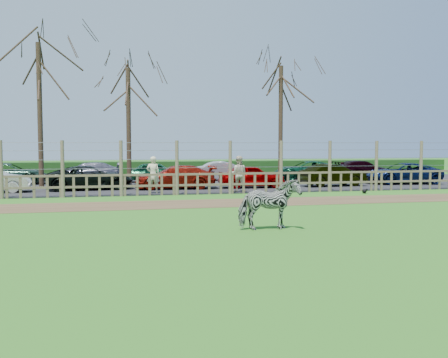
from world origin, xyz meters
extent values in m
plane|color=#509C2E|center=(0.00, 0.00, 0.00)|extent=(120.00, 120.00, 0.00)
cube|color=brown|center=(0.00, 4.50, 0.01)|extent=(34.00, 2.80, 0.01)
cube|color=#232326|center=(0.00, 14.50, 0.02)|extent=(44.00, 13.00, 0.04)
cube|color=#1E4716|center=(0.00, 21.50, 0.55)|extent=(46.00, 2.00, 1.10)
cube|color=brown|center=(0.00, 8.00, 0.45)|extent=(30.00, 0.06, 0.10)
cube|color=brown|center=(0.00, 8.00, 0.95)|extent=(30.00, 0.06, 0.10)
cylinder|color=brown|center=(-7.50, 8.00, 1.25)|extent=(0.16, 0.16, 2.50)
cylinder|color=brown|center=(-5.00, 8.00, 1.25)|extent=(0.16, 0.16, 2.50)
cylinder|color=brown|center=(-2.50, 8.00, 1.25)|extent=(0.16, 0.16, 2.50)
cylinder|color=brown|center=(0.00, 8.00, 1.25)|extent=(0.16, 0.16, 2.50)
cylinder|color=brown|center=(2.50, 8.00, 1.25)|extent=(0.16, 0.16, 2.50)
cylinder|color=brown|center=(5.00, 8.00, 1.25)|extent=(0.16, 0.16, 2.50)
cylinder|color=brown|center=(7.50, 8.00, 1.25)|extent=(0.16, 0.16, 2.50)
cylinder|color=brown|center=(10.00, 8.00, 1.25)|extent=(0.16, 0.16, 2.50)
cylinder|color=brown|center=(12.50, 8.00, 1.25)|extent=(0.16, 0.16, 2.50)
cylinder|color=gray|center=(0.00, 8.00, 1.25)|extent=(30.00, 0.02, 0.02)
cylinder|color=gray|center=(0.00, 8.00, 1.65)|extent=(30.00, 0.02, 0.02)
cylinder|color=gray|center=(0.00, 8.00, 2.05)|extent=(30.00, 0.02, 0.02)
cylinder|color=gray|center=(0.00, 8.00, 2.40)|extent=(30.00, 0.02, 0.02)
cylinder|color=#3D2B1E|center=(-6.50, 12.50, 3.75)|extent=(0.26, 0.26, 7.50)
cylinder|color=#3D2B1E|center=(-2.00, 13.50, 3.25)|extent=(0.26, 0.26, 6.50)
cylinder|color=#3D2B1E|center=(7.00, 14.00, 3.50)|extent=(0.26, 0.26, 7.00)
imported|color=gray|center=(1.32, -1.80, 0.70)|extent=(1.68, 0.82, 1.40)
imported|color=beige|center=(-1.03, 8.81, 0.90)|extent=(0.70, 0.54, 1.72)
imported|color=beige|center=(3.05, 8.63, 0.90)|extent=(0.98, 0.85, 1.72)
sphere|color=black|center=(8.76, 6.85, 0.10)|extent=(0.21, 0.21, 0.21)
sphere|color=black|center=(8.88, 6.85, 0.18)|extent=(0.10, 0.10, 0.10)
imported|color=black|center=(-4.02, 11.37, 0.64)|extent=(4.53, 2.50, 1.20)
imported|color=maroon|center=(0.26, 10.83, 0.64)|extent=(4.19, 1.83, 1.20)
imported|color=#980101|center=(4.28, 10.66, 0.64)|extent=(3.60, 1.63, 1.20)
imported|color=black|center=(8.92, 10.68, 0.64)|extent=(3.76, 1.65, 1.20)
imported|color=#0A153D|center=(13.54, 11.30, 0.64)|extent=(4.49, 2.41, 1.20)
imported|color=#214132|center=(-8.73, 15.77, 0.64)|extent=(4.42, 2.21, 1.20)
imported|color=slate|center=(-4.43, 16.25, 0.64)|extent=(4.14, 1.68, 1.20)
imported|color=#145633|center=(-0.31, 15.67, 0.64)|extent=(3.65, 1.77, 1.20)
imported|color=silver|center=(4.07, 16.18, 0.64)|extent=(3.71, 1.46, 1.20)
imported|color=#0D482B|center=(9.37, 15.66, 0.64)|extent=(4.55, 2.56, 1.20)
imported|color=black|center=(13.27, 15.69, 0.64)|extent=(4.29, 2.10, 1.20)
camera|label=1|loc=(-2.75, -14.68, 2.33)|focal=40.00mm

